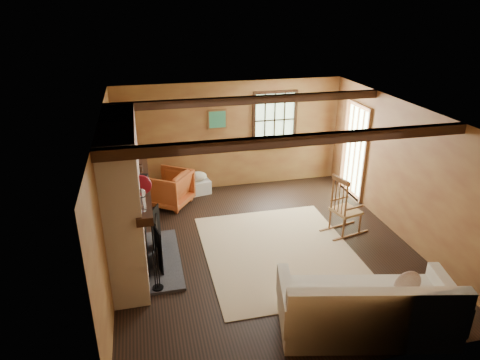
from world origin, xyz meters
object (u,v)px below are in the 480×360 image
object	(u,v)px
rocking_chair	(344,209)
laundry_basket	(198,187)
fireplace	(127,204)
sofa	(367,311)
armchair	(169,188)

from	to	relation	value
rocking_chair	laundry_basket	bearing A→B (deg)	31.62
fireplace	sofa	size ratio (longest dim) A/B	1.01
rocking_chair	armchair	xyz separation A→B (m)	(-3.02, 1.89, -0.10)
sofa	rocking_chair	bearing A→B (deg)	83.28
fireplace	sofa	xyz separation A→B (m)	(2.93, -2.25, -0.78)
rocking_chair	laundry_basket	size ratio (longest dim) A/B	2.25
fireplace	rocking_chair	size ratio (longest dim) A/B	2.13
sofa	laundry_basket	distance (m)	5.00
fireplace	laundry_basket	distance (m)	3.04
sofa	armchair	bearing A→B (deg)	129.23
fireplace	rocking_chair	bearing A→B (deg)	2.72
laundry_basket	armchair	world-z (taller)	armchair
armchair	fireplace	bearing A→B (deg)	14.64
armchair	laundry_basket	bearing A→B (deg)	158.78
fireplace	rocking_chair	distance (m)	3.84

